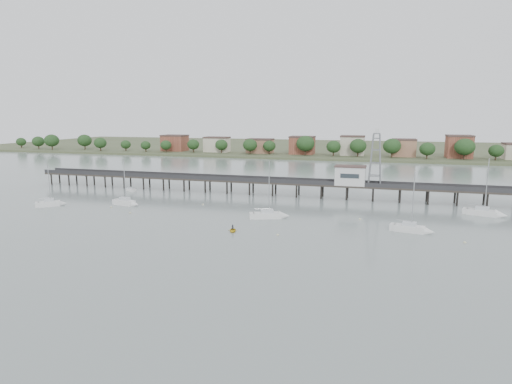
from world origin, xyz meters
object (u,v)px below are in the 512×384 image
at_px(sailboat_e, 489,213).
at_px(sailboat_c, 273,215).
at_px(lattice_tower, 375,160).
at_px(pier, 263,182).
at_px(sailboat_b, 128,203).
at_px(white_tender, 131,190).
at_px(sailboat_a, 53,204).
at_px(sailboat_d, 415,229).
at_px(yellow_dinghy, 233,231).

xyz_separation_m(sailboat_e, sailboat_c, (-47.42, -15.78, 0.00)).
bearing_deg(lattice_tower, pier, -180.00).
relative_size(pier, sailboat_b, 12.35).
bearing_deg(white_tender, sailboat_e, 15.94).
bearing_deg(sailboat_a, sailboat_b, -20.97).
relative_size(lattice_tower, sailboat_c, 1.13).
height_order(lattice_tower, sailboat_a, lattice_tower).
bearing_deg(sailboat_a, sailboat_e, -29.41).
relative_size(sailboat_e, white_tender, 3.90).
bearing_deg(pier, sailboat_e, -11.76).
bearing_deg(white_tender, sailboat_c, -4.03).
relative_size(pier, sailboat_d, 11.78).
bearing_deg(pier, lattice_tower, 0.00).
height_order(sailboat_d, sailboat_a, sailboat_d).
height_order(sailboat_a, white_tender, sailboat_a).
bearing_deg(sailboat_a, yellow_dinghy, -50.71).
xyz_separation_m(pier, white_tender, (-40.10, -6.04, -3.39)).
bearing_deg(sailboat_a, pier, -6.64).
bearing_deg(sailboat_e, yellow_dinghy, -134.20).
bearing_deg(sailboat_c, white_tender, 136.27).
relative_size(sailboat_a, sailboat_c, 0.82).
bearing_deg(sailboat_c, sailboat_b, 155.12).
bearing_deg(lattice_tower, white_tender, -175.18).
bearing_deg(white_tender, sailboat_a, -86.98).
height_order(lattice_tower, yellow_dinghy, lattice_tower).
xyz_separation_m(sailboat_e, sailboat_b, (-86.73, -12.63, 0.01)).
bearing_deg(pier, sailboat_d, -38.37).
bearing_deg(yellow_dinghy, sailboat_b, 137.82).
xyz_separation_m(sailboat_b, sailboat_c, (39.31, -3.15, -0.01)).
distance_m(sailboat_d, sailboat_a, 87.30).
bearing_deg(sailboat_b, sailboat_c, 5.61).
relative_size(pier, yellow_dinghy, 54.54).
bearing_deg(sailboat_e, lattice_tower, 172.10).
distance_m(pier, yellow_dinghy, 41.37).
xyz_separation_m(sailboat_c, white_tender, (-50.03, 21.68, -0.24)).
height_order(sailboat_d, sailboat_c, sailboat_c).
xyz_separation_m(sailboat_d, yellow_dinghy, (-35.10, -9.26, -0.64)).
bearing_deg(sailboat_d, yellow_dinghy, -153.46).
bearing_deg(yellow_dinghy, white_tender, 125.54).
distance_m(sailboat_e, white_tender, 97.62).
bearing_deg(yellow_dinghy, sailboat_d, -1.90).
distance_m(sailboat_a, sailboat_c, 57.31).
xyz_separation_m(lattice_tower, sailboat_c, (-21.58, -27.72, -10.46)).
relative_size(sailboat_d, yellow_dinghy, 4.63).
relative_size(sailboat_b, sailboat_c, 0.89).
height_order(sailboat_a, sailboat_c, sailboat_c).
bearing_deg(white_tender, yellow_dinghy, -18.38).
bearing_deg(sailboat_e, pier, -174.86).
bearing_deg(lattice_tower, sailboat_e, -24.79).
xyz_separation_m(sailboat_d, sailboat_a, (-87.29, 1.07, 0.01)).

